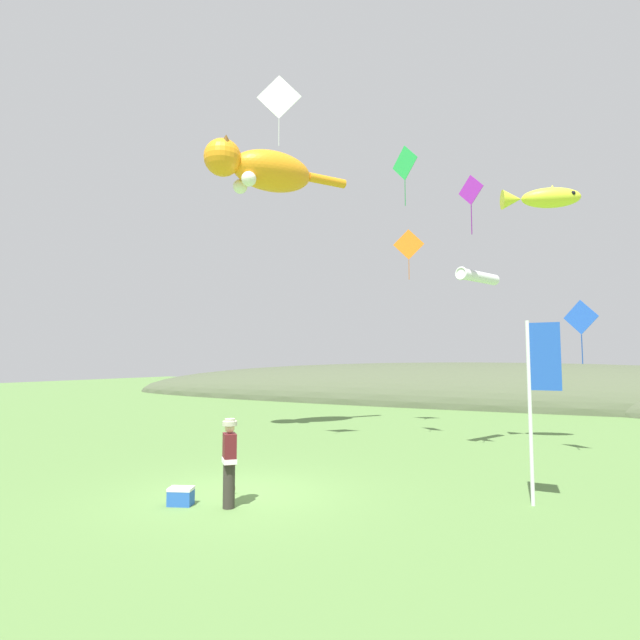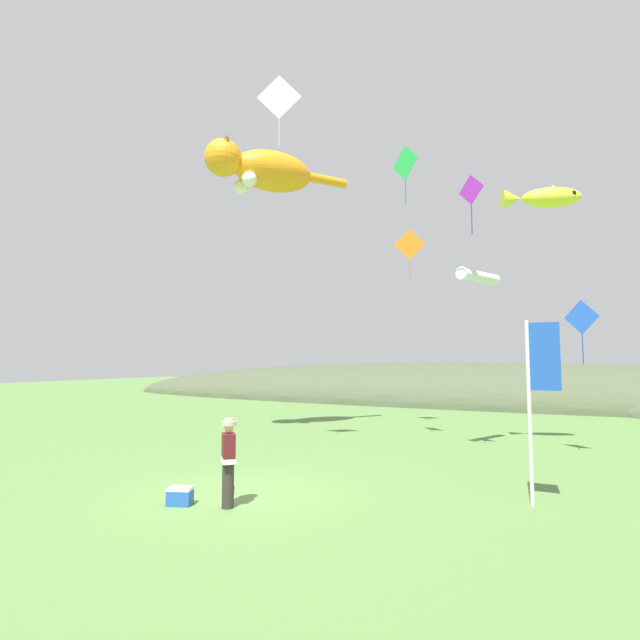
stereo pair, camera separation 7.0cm
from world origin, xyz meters
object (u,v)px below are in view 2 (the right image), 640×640
at_px(picnic_cooler, 180,496).
at_px(kite_diamond_orange, 409,245).
at_px(kite_diamond_green, 405,163).
at_px(festival_attendant, 228,460).
at_px(kite_giant_cat, 262,170).
at_px(kite_tube_streamer, 478,277).
at_px(kite_spool, 229,489).
at_px(festival_banner_pole, 537,384).
at_px(kite_diamond_blue, 582,318).
at_px(kite_fish_windsock, 543,198).
at_px(kite_diamond_white, 279,98).
at_px(kite_diamond_violet, 471,191).

relative_size(picnic_cooler, kite_diamond_orange, 0.25).
bearing_deg(picnic_cooler, kite_diamond_green, 74.12).
height_order(festival_attendant, kite_diamond_green, kite_diamond_green).
xyz_separation_m(kite_giant_cat, kite_tube_streamer, (8.25, 0.56, -4.94)).
distance_m(kite_spool, kite_diamond_orange, 14.43).
relative_size(kite_giant_cat, kite_diamond_green, 2.55).
height_order(kite_spool, festival_banner_pole, festival_banner_pole).
bearing_deg(kite_diamond_orange, festival_attendant, -89.67).
xyz_separation_m(kite_giant_cat, kite_diamond_blue, (11.23, 0.82, -6.40)).
distance_m(picnic_cooler, kite_fish_windsock, 14.18).
bearing_deg(kite_spool, kite_giant_cat, 119.50).
xyz_separation_m(picnic_cooler, kite_diamond_white, (-0.83, 5.03, 11.17)).
bearing_deg(kite_tube_streamer, kite_fish_windsock, 18.79).
bearing_deg(kite_tube_streamer, kite_diamond_green, -160.89).
distance_m(kite_tube_streamer, kite_diamond_green, 4.64).
bearing_deg(kite_diamond_blue, kite_fish_windsock, 156.82).
bearing_deg(kite_giant_cat, festival_banner_pole, -26.45).
xyz_separation_m(kite_diamond_violet, kite_diamond_white, (-5.53, -2.06, 3.30)).
xyz_separation_m(kite_spool, kite_fish_windsock, (6.14, 8.50, 8.19)).
height_order(kite_giant_cat, kite_diamond_violet, kite_giant_cat).
relative_size(festival_banner_pole, kite_tube_streamer, 1.84).
relative_size(kite_tube_streamer, kite_diamond_violet, 1.13).
xyz_separation_m(kite_spool, kite_tube_streamer, (4.14, 7.82, 5.61)).
bearing_deg(kite_spool, kite_diamond_orange, 87.49).
height_order(kite_diamond_violet, kite_diamond_orange, kite_diamond_orange).
bearing_deg(kite_diamond_white, kite_fish_windsock, 31.91).
bearing_deg(kite_diamond_white, kite_diamond_blue, 26.53).
bearing_deg(kite_diamond_blue, festival_attendant, -126.20).
bearing_deg(picnic_cooler, kite_giant_cat, 113.91).
bearing_deg(kite_diamond_green, kite_fish_windsock, 18.96).
height_order(picnic_cooler, kite_diamond_white, kite_diamond_white).
relative_size(kite_fish_windsock, kite_diamond_blue, 1.30).
bearing_deg(kite_fish_windsock, picnic_cooler, -124.21).
distance_m(kite_tube_streamer, kite_diamond_violet, 2.98).
relative_size(picnic_cooler, kite_tube_streamer, 0.28).
distance_m(picnic_cooler, kite_diamond_white, 12.28).
relative_size(kite_spool, kite_tube_streamer, 0.11).
bearing_deg(kite_fish_windsock, kite_diamond_green, -161.04).
distance_m(picnic_cooler, kite_diamond_blue, 12.56).
relative_size(kite_spool, kite_diamond_white, 0.10).
distance_m(kite_giant_cat, kite_diamond_white, 4.48).
relative_size(kite_spool, kite_diamond_orange, 0.10).
distance_m(kite_giant_cat, kite_diamond_green, 6.11).
height_order(kite_spool, kite_diamond_green, kite_diamond_green).
xyz_separation_m(kite_fish_windsock, kite_tube_streamer, (-2.00, -0.68, -2.58)).
relative_size(kite_spool, kite_diamond_blue, 0.11).
relative_size(kite_tube_streamer, kite_diamond_blue, 1.05).
distance_m(kite_spool, festival_banner_pole, 6.97).
xyz_separation_m(kite_giant_cat, kite_fish_windsock, (10.25, 1.24, -2.36)).
relative_size(kite_spool, kite_giant_cat, 0.04).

